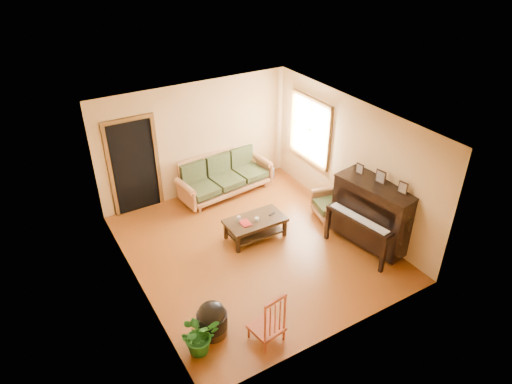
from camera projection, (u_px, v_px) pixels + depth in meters
floor at (254, 247)px, 8.87m from camera, size 5.00×5.00×0.00m
doorway at (134, 167)px, 9.54m from camera, size 1.08×0.16×2.05m
window at (310, 130)px, 10.03m from camera, size 0.12×1.36×1.46m
sofa at (225, 175)px, 10.38m from camera, size 2.27×1.16×0.94m
coffee_table at (255, 228)px, 9.05m from camera, size 1.19×0.65×0.43m
armchair at (331, 202)px, 9.56m from camera, size 0.90×0.93×0.78m
piano at (373, 215)px, 8.62m from camera, size 1.14×1.66×1.35m
footstool at (212, 322)px, 6.93m from camera, size 0.47×0.47×0.45m
red_chair at (266, 316)px, 6.71m from camera, size 0.51×0.54×0.94m
leaning_frame at (260, 166)px, 11.18m from camera, size 0.41×0.11×0.54m
ceramic_crock at (270, 173)px, 11.21m from camera, size 0.25×0.25×0.24m
potted_plant at (199, 335)px, 6.59m from camera, size 0.61×0.54×0.65m
book at (241, 225)px, 8.76m from camera, size 0.19×0.25×0.02m
candle at (239, 219)px, 8.83m from camera, size 0.07×0.07×0.12m
glass_jar at (257, 219)px, 8.89m from camera, size 0.09×0.09×0.06m
remote at (272, 214)px, 9.08m from camera, size 0.17×0.10×0.02m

